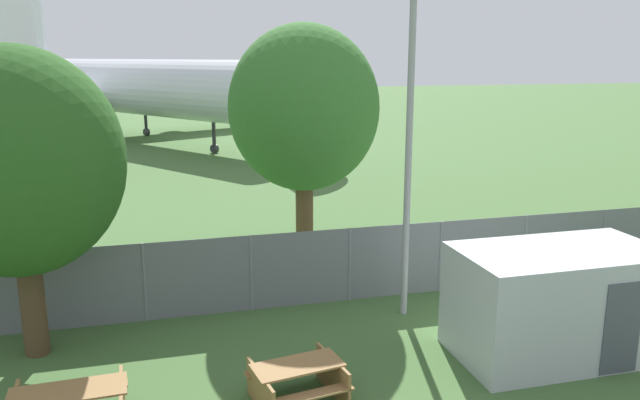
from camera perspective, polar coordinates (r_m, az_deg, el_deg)
The scene contains 7 objects.
perimeter_fence at distance 15.59m, azimuth -6.31°, elevation -6.66°, with size 56.07×0.07×1.94m.
airplane at distance 49.20m, azimuth -17.46°, elevation 9.84°, with size 27.59×33.99×11.86m.
portable_cabin at distance 14.20m, azimuth 20.87°, elevation -8.71°, with size 4.28×2.38×2.31m.
picnic_bench_open_grass at distance 11.81m, azimuth -2.06°, elevation -16.04°, with size 1.83×1.65×0.76m.
tree_near_hangar at distance 13.82m, azimuth -25.95°, elevation 3.07°, with size 4.21×4.21×6.46m.
tree_left_of_cabin at distance 18.00m, azimuth -1.48°, elevation 8.33°, with size 4.32×4.32×7.13m.
light_mast at distance 14.55m, azimuth 8.28°, elevation 9.69°, with size 0.44×0.44×8.98m.
Camera 1 is at (-2.09, -3.80, 6.21)m, focal length 35.00 mm.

